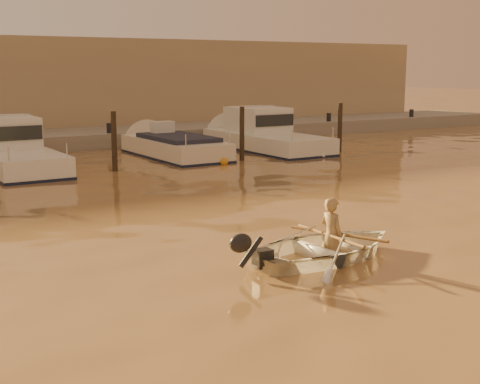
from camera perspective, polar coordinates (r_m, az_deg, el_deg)
ground_plane at (r=11.45m, az=16.72°, el=-7.22°), size 160.00×160.00×0.00m
dinghy at (r=12.24m, az=7.45°, el=-4.71°), size 3.30×2.47×0.65m
person at (r=12.25m, az=7.82°, el=-3.72°), size 0.38×0.54×1.41m
outboard_motor at (r=11.27m, az=1.88°, el=-5.56°), size 0.93×0.46×0.70m
oar_port at (r=12.35m, az=8.32°, el=-3.56°), size 0.64×2.03×0.13m
oar_starboard at (r=12.22m, az=7.65°, el=-3.70°), size 0.27×2.10×0.13m
moored_boat_2 at (r=23.91m, az=-18.74°, el=3.33°), size 2.16×7.27×1.75m
moored_boat_3 at (r=25.99m, az=-5.57°, el=3.50°), size 2.19×6.28×0.95m
moored_boat_4 at (r=28.08m, az=2.26°, el=4.88°), size 2.42×7.39×1.75m
piling_2 at (r=22.58m, az=-10.68°, el=4.02°), size 0.18×0.18×2.20m
piling_3 at (r=24.82m, az=0.17°, el=4.78°), size 0.18×0.18×2.20m
piling_4 at (r=27.58m, az=8.51°, el=5.25°), size 0.18×0.18×2.20m
fender_c at (r=21.41m, az=-14.86°, el=1.33°), size 0.30×0.30×0.30m
fender_d at (r=23.85m, az=-1.37°, el=2.60°), size 0.30×0.30×0.30m
fender_e at (r=25.84m, az=6.98°, el=3.15°), size 0.30×0.30×0.30m
quay at (r=29.99m, az=-15.64°, el=3.95°), size 52.00×4.00×1.00m
waterfront_building at (r=35.14m, az=-18.39°, el=8.41°), size 46.00×7.00×4.80m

